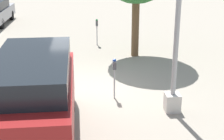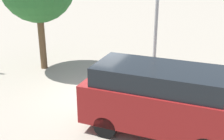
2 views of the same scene
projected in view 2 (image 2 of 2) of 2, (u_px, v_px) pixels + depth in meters
The scene contains 4 objects.
ground_plane at pixel (95, 97), 11.21m from camera, with size 80.00×80.00×0.00m, color gray.
parking_meter_near at pixel (117, 70), 11.22m from camera, with size 0.20×0.11×1.34m.
lamp_post at pixel (155, 38), 11.87m from camera, with size 0.44×0.44×6.48m.
parked_van at pixel (159, 98), 8.42m from camera, with size 4.67×2.02×2.15m.
Camera 2 is at (4.59, -9.07, 4.89)m, focal length 45.00 mm.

